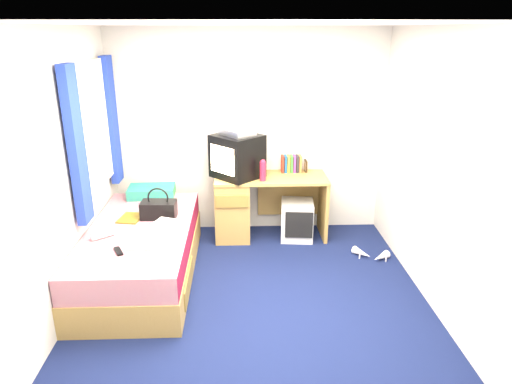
{
  "coord_description": "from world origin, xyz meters",
  "views": [
    {
      "loc": [
        -0.11,
        -3.61,
        2.37
      ],
      "look_at": [
        0.05,
        0.7,
        0.82
      ],
      "focal_mm": 32.0,
      "sensor_mm": 36.0,
      "label": 1
    }
  ],
  "objects_px": {
    "desk": "(247,204)",
    "aerosol_can": "(255,169)",
    "magazine": "(131,218)",
    "towel": "(169,228)",
    "pink_water_bottle": "(263,171)",
    "remote_control": "(118,251)",
    "bed": "(142,252)",
    "vcr": "(237,132)",
    "colour_swatch_fan": "(139,249)",
    "storage_cube": "(297,220)",
    "pillow": "(152,192)",
    "picture_frame": "(306,166)",
    "crt_tv": "(237,156)",
    "water_bottle": "(102,234)",
    "handbag": "(159,209)",
    "white_heels": "(371,255)"
  },
  "relations": [
    {
      "from": "desk",
      "to": "aerosol_can",
      "type": "bearing_deg",
      "value": 11.22
    },
    {
      "from": "desk",
      "to": "magazine",
      "type": "xyz_separation_m",
      "value": [
        -1.2,
        -0.71,
        0.14
      ]
    },
    {
      "from": "towel",
      "to": "magazine",
      "type": "relative_size",
      "value": 1.06
    },
    {
      "from": "pink_water_bottle",
      "to": "remote_control",
      "type": "xyz_separation_m",
      "value": [
        -1.32,
        -1.29,
        -0.31
      ]
    },
    {
      "from": "remote_control",
      "to": "bed",
      "type": "bearing_deg",
      "value": 55.54
    },
    {
      "from": "desk",
      "to": "vcr",
      "type": "xyz_separation_m",
      "value": [
        -0.11,
        0.0,
        0.87
      ]
    },
    {
      "from": "aerosol_can",
      "to": "colour_swatch_fan",
      "type": "bearing_deg",
      "value": -126.99
    },
    {
      "from": "storage_cube",
      "to": "remote_control",
      "type": "distance_m",
      "value": 2.23
    },
    {
      "from": "storage_cube",
      "to": "bed",
      "type": "bearing_deg",
      "value": -147.52
    },
    {
      "from": "pillow",
      "to": "magazine",
      "type": "height_order",
      "value": "pillow"
    },
    {
      "from": "magazine",
      "to": "colour_swatch_fan",
      "type": "relative_size",
      "value": 1.27
    },
    {
      "from": "picture_frame",
      "to": "pillow",
      "type": "bearing_deg",
      "value": -173.9
    },
    {
      "from": "pillow",
      "to": "colour_swatch_fan",
      "type": "xyz_separation_m",
      "value": [
        0.13,
        -1.36,
        -0.05
      ]
    },
    {
      "from": "storage_cube",
      "to": "picture_frame",
      "type": "distance_m",
      "value": 0.66
    },
    {
      "from": "picture_frame",
      "to": "aerosol_can",
      "type": "height_order",
      "value": "aerosol_can"
    },
    {
      "from": "crt_tv",
      "to": "bed",
      "type": "bearing_deg",
      "value": -89.89
    },
    {
      "from": "magazine",
      "to": "water_bottle",
      "type": "bearing_deg",
      "value": -109.62
    },
    {
      "from": "vcr",
      "to": "towel",
      "type": "distance_m",
      "value": 1.44
    },
    {
      "from": "pink_water_bottle",
      "to": "storage_cube",
      "type": "bearing_deg",
      "value": 9.93
    },
    {
      "from": "vcr",
      "to": "pillow",
      "type": "bearing_deg",
      "value": -124.79
    },
    {
      "from": "bed",
      "to": "handbag",
      "type": "relative_size",
      "value": 5.57
    },
    {
      "from": "picture_frame",
      "to": "handbag",
      "type": "xyz_separation_m",
      "value": [
        -1.62,
        -0.87,
        -0.18
      ]
    },
    {
      "from": "aerosol_can",
      "to": "water_bottle",
      "type": "bearing_deg",
      "value": -141.03
    },
    {
      "from": "handbag",
      "to": "magazine",
      "type": "relative_size",
      "value": 1.28
    },
    {
      "from": "bed",
      "to": "vcr",
      "type": "distance_m",
      "value": 1.68
    },
    {
      "from": "magazine",
      "to": "desk",
      "type": "bearing_deg",
      "value": 30.66
    },
    {
      "from": "aerosol_can",
      "to": "colour_swatch_fan",
      "type": "height_order",
      "value": "aerosol_can"
    },
    {
      "from": "pillow",
      "to": "water_bottle",
      "type": "xyz_separation_m",
      "value": [
        -0.26,
        -1.11,
        -0.02
      ]
    },
    {
      "from": "handbag",
      "to": "towel",
      "type": "bearing_deg",
      "value": -65.83
    },
    {
      "from": "desk",
      "to": "crt_tv",
      "type": "bearing_deg",
      "value": 179.67
    },
    {
      "from": "pillow",
      "to": "aerosol_can",
      "type": "relative_size",
      "value": 3.26
    },
    {
      "from": "storage_cube",
      "to": "colour_swatch_fan",
      "type": "relative_size",
      "value": 2.1
    },
    {
      "from": "handbag",
      "to": "towel",
      "type": "relative_size",
      "value": 1.21
    },
    {
      "from": "towel",
      "to": "magazine",
      "type": "xyz_separation_m",
      "value": [
        -0.44,
        0.36,
        -0.04
      ]
    },
    {
      "from": "towel",
      "to": "water_bottle",
      "type": "distance_m",
      "value": 0.61
    },
    {
      "from": "vcr",
      "to": "aerosol_can",
      "type": "xyz_separation_m",
      "value": [
        0.21,
        0.02,
        -0.45
      ]
    },
    {
      "from": "storage_cube",
      "to": "pink_water_bottle",
      "type": "distance_m",
      "value": 0.75
    },
    {
      "from": "bed",
      "to": "remote_control",
      "type": "distance_m",
      "value": 0.6
    },
    {
      "from": "crt_tv",
      "to": "handbag",
      "type": "xyz_separation_m",
      "value": [
        -0.8,
        -0.7,
        -0.36
      ]
    },
    {
      "from": "aerosol_can",
      "to": "vcr",
      "type": "bearing_deg",
      "value": -175.77
    },
    {
      "from": "pink_water_bottle",
      "to": "water_bottle",
      "type": "height_order",
      "value": "pink_water_bottle"
    },
    {
      "from": "picture_frame",
      "to": "water_bottle",
      "type": "height_order",
      "value": "picture_frame"
    },
    {
      "from": "picture_frame",
      "to": "colour_swatch_fan",
      "type": "relative_size",
      "value": 0.64
    },
    {
      "from": "desk",
      "to": "magazine",
      "type": "relative_size",
      "value": 4.64
    },
    {
      "from": "desk",
      "to": "handbag",
      "type": "relative_size",
      "value": 3.62
    },
    {
      "from": "desk",
      "to": "water_bottle",
      "type": "bearing_deg",
      "value": -139.56
    },
    {
      "from": "colour_swatch_fan",
      "to": "storage_cube",
      "type": "bearing_deg",
      "value": 40.07
    },
    {
      "from": "white_heels",
      "to": "towel",
      "type": "bearing_deg",
      "value": -168.36
    },
    {
      "from": "desk",
      "to": "towel",
      "type": "relative_size",
      "value": 4.38
    },
    {
      "from": "crt_tv",
      "to": "colour_swatch_fan",
      "type": "relative_size",
      "value": 3.04
    }
  ]
}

